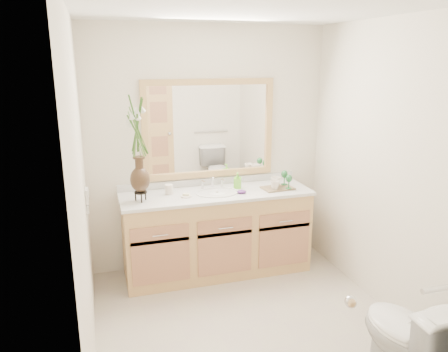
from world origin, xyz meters
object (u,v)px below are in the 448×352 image
object	(u,v)px
flower_vase	(138,138)
soap_bottle	(238,181)
tumbler	(169,189)
tray	(277,188)
toilet	(409,341)

from	to	relation	value
flower_vase	soap_bottle	bearing A→B (deg)	8.17
tumbler	tray	world-z (taller)	tumbler
tumbler	flower_vase	bearing A→B (deg)	-154.88
tumbler	soap_bottle	distance (m)	0.69
toilet	soap_bottle	distance (m)	2.13
flower_vase	tray	bearing A→B (deg)	-0.01
tray	tumbler	bearing A→B (deg)	167.58
toilet	tray	bearing A→B (deg)	-87.24
flower_vase	tumbler	bearing A→B (deg)	25.12
soap_bottle	tray	bearing A→B (deg)	3.86
toilet	soap_bottle	size ratio (longest dim) A/B	5.24
toilet	tumbler	size ratio (longest dim) A/B	7.84
tumbler	tray	distance (m)	1.07
flower_vase	tray	world-z (taller)	flower_vase
flower_vase	soap_bottle	size ratio (longest dim) A/B	5.93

